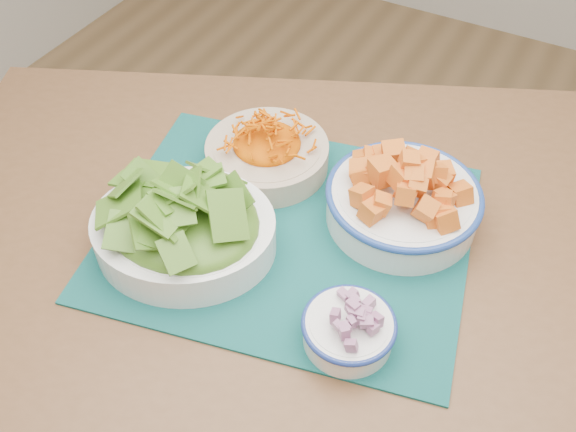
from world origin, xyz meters
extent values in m
cube|color=brown|center=(-0.06, -0.02, 0.73)|extent=(1.43, 1.22, 0.04)
cylinder|color=brown|center=(-0.70, 0.07, 0.35)|extent=(0.06, 0.06, 0.71)
cylinder|color=brown|center=(0.29, 0.51, 0.35)|extent=(0.06, 0.06, 0.71)
cube|color=#073332|center=(-0.11, -0.02, 0.75)|extent=(0.59, 0.52, 0.00)
cylinder|color=#BDA88D|center=(-0.20, 0.08, 0.78)|extent=(0.24, 0.24, 0.04)
ellipsoid|color=#E06000|center=(-0.20, 0.08, 0.81)|extent=(0.17, 0.17, 0.03)
cylinder|color=white|center=(0.03, 0.08, 0.78)|extent=(0.26, 0.26, 0.05)
torus|color=navy|center=(0.03, 0.08, 0.80)|extent=(0.22, 0.22, 0.01)
ellipsoid|color=orange|center=(0.03, 0.08, 0.83)|extent=(0.19, 0.19, 0.05)
ellipsoid|color=#306114|center=(-0.22, -0.12, 0.84)|extent=(0.22, 0.19, 0.06)
cylinder|color=white|center=(0.05, -0.15, 0.77)|extent=(0.14, 0.14, 0.04)
torus|color=navy|center=(0.05, -0.15, 0.79)|extent=(0.12, 0.12, 0.01)
ellipsoid|color=#6E1549|center=(0.05, -0.15, 0.80)|extent=(0.10, 0.10, 0.02)
camera|label=1|loc=(0.19, -0.57, 1.45)|focal=40.00mm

